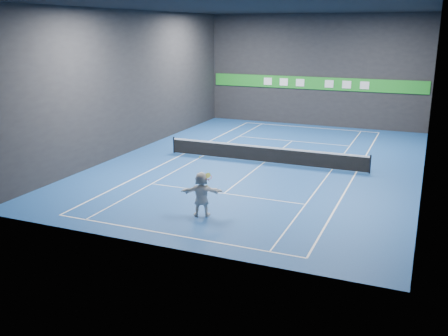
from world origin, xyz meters
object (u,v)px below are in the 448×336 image
at_px(tennis_racket, 208,178).
at_px(player, 202,194).
at_px(tennis_net, 265,154).
at_px(tennis_ball, 200,157).

bearing_deg(tennis_racket, player, -170.98).
bearing_deg(tennis_net, tennis_ball, -89.43).
xyz_separation_m(tennis_ball, tennis_net, (-0.09, 9.31, -2.03)).
relative_size(player, tennis_racket, 2.60).
relative_size(tennis_ball, tennis_racket, 0.08).
distance_m(tennis_ball, tennis_racket, 0.98).
height_order(tennis_ball, tennis_net, tennis_ball).
bearing_deg(player, tennis_racket, 167.78).
relative_size(tennis_ball, tennis_net, 0.00).
bearing_deg(tennis_ball, tennis_racket, -20.78).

